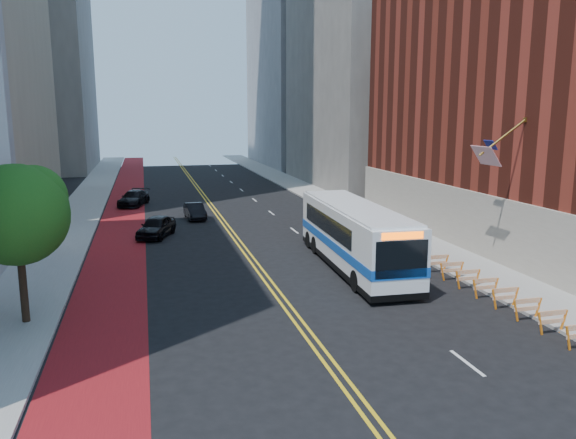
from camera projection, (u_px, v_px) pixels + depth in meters
The scene contains 15 objects.
ground at pixel (323, 354), 20.91m from camera, with size 160.00×160.00×0.00m, color black.
sidewalk_left at pixel (74, 221), 46.52m from camera, with size 4.00×140.00×0.15m, color gray.
sidewalk_right at pixel (347, 209), 52.38m from camera, with size 4.00×140.00×0.15m, color gray.
bus_lane_paint at pixel (123, 220), 47.49m from camera, with size 3.60×140.00×0.01m, color maroon.
center_line_inner at pixel (216, 215), 49.42m from camera, with size 0.14×140.00×0.01m, color gold.
center_line_outer at pixel (220, 215), 49.51m from camera, with size 0.14×140.00×0.01m, color gold.
lane_dashes at pixel (254, 200), 58.25m from camera, with size 0.14×98.20×0.01m.
midrise_right_near at pixel (383, 21), 68.49m from camera, with size 18.00×26.00×40.00m, color slate.
midrise_right_far at pixel (318, 3), 95.90m from camera, with size 20.00×28.00×55.00m, color gray.
construction_barriers at pixel (495, 290), 26.39m from camera, with size 1.42×10.91×1.00m.
street_tree at pixel (18, 211), 23.00m from camera, with size 4.20×4.20×6.70m.
transit_bus at pixel (354, 235), 32.41m from camera, with size 3.51×13.54×3.69m.
car_a at pixel (156, 226), 40.66m from camera, with size 1.83×4.54×1.55m, color black.
car_b at pixel (195, 211), 47.68m from camera, with size 1.41×4.04×1.33m, color black.
car_c at pixel (134, 198), 54.54m from camera, with size 2.06×5.06×1.47m, color black.
Camera 1 is at (-6.14, -18.67, 8.83)m, focal length 35.00 mm.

